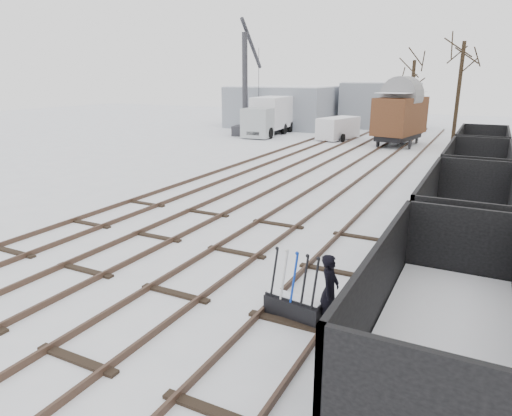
# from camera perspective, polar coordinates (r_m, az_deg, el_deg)

# --- Properties ---
(ground) EXTENTS (120.00, 120.00, 0.00)m
(ground) POSITION_cam_1_polar(r_m,az_deg,el_deg) (11.36, -10.06, -10.61)
(ground) COLOR white
(ground) RESTS_ON ground
(tracks) EXTENTS (13.90, 52.00, 0.16)m
(tracks) POSITION_cam_1_polar(r_m,az_deg,el_deg) (23.11, 10.66, 3.41)
(tracks) COLOR black
(tracks) RESTS_ON ground
(shed_left) EXTENTS (10.00, 8.00, 4.10)m
(shed_left) POSITION_cam_1_polar(r_m,az_deg,el_deg) (48.13, 3.46, 12.55)
(shed_left) COLOR gray
(shed_left) RESTS_ON ground
(shed_right) EXTENTS (7.00, 6.00, 4.50)m
(shed_right) POSITION_cam_1_polar(r_m,az_deg,el_deg) (49.16, 15.29, 12.34)
(shed_right) COLOR gray
(shed_right) RESTS_ON ground
(ground_frame) EXTENTS (1.34, 0.59, 1.49)m
(ground_frame) POSITION_cam_1_polar(r_m,az_deg,el_deg) (10.12, 4.74, -12.11)
(ground_frame) COLOR black
(ground_frame) RESTS_ON ground
(worker) EXTENTS (0.38, 0.58, 1.57)m
(worker) POSITION_cam_1_polar(r_m,az_deg,el_deg) (9.76, 9.17, -10.10)
(worker) COLOR black
(worker) RESTS_ON ground
(freight_wagon_a) EXTENTS (2.37, 5.92, 2.42)m
(freight_wagon_a) POSITION_cam_1_polar(r_m,az_deg,el_deg) (8.38, 22.25, -14.82)
(freight_wagon_a) COLOR black
(freight_wagon_a) RESTS_ON ground
(freight_wagon_b) EXTENTS (2.37, 5.92, 2.42)m
(freight_wagon_b) POSITION_cam_1_polar(r_m,az_deg,el_deg) (14.29, 24.74, -2.22)
(freight_wagon_b) COLOR black
(freight_wagon_b) RESTS_ON ground
(freight_wagon_c) EXTENTS (2.37, 5.92, 2.42)m
(freight_wagon_c) POSITION_cam_1_polar(r_m,az_deg,el_deg) (20.50, 25.72, 2.89)
(freight_wagon_c) COLOR black
(freight_wagon_c) RESTS_ON ground
(freight_wagon_d) EXTENTS (2.37, 5.92, 2.42)m
(freight_wagon_d) POSITION_cam_1_polar(r_m,az_deg,el_deg) (26.80, 26.25, 5.62)
(freight_wagon_d) COLOR black
(freight_wagon_d) RESTS_ON ground
(box_van_wagon) EXTENTS (3.61, 5.55, 3.93)m
(box_van_wagon) POSITION_cam_1_polar(r_m,az_deg,el_deg) (36.34, 17.58, 11.06)
(box_van_wagon) COLOR black
(box_van_wagon) RESTS_ON ground
(lorry) EXTENTS (2.70, 7.39, 3.30)m
(lorry) POSITION_cam_1_polar(r_m,az_deg,el_deg) (41.08, 1.63, 11.47)
(lorry) COLOR black
(lorry) RESTS_ON ground
(panel_van) EXTENTS (2.75, 4.42, 1.81)m
(panel_van) POSITION_cam_1_polar(r_m,az_deg,el_deg) (38.75, 10.23, 9.81)
(panel_van) COLOR silver
(panel_van) RESTS_ON ground
(crane) EXTENTS (2.25, 5.77, 9.71)m
(crane) POSITION_cam_1_polar(r_m,az_deg,el_deg) (40.88, -1.22, 12.65)
(crane) COLOR #2E2E33
(crane) RESTS_ON ground
(tree_far_left) EXTENTS (0.30, 0.30, 6.40)m
(tree_far_left) POSITION_cam_1_polar(r_m,az_deg,el_deg) (43.70, 18.82, 12.89)
(tree_far_left) COLOR black
(tree_far_left) RESTS_ON ground
(tree_far_right) EXTENTS (0.30, 0.30, 7.64)m
(tree_far_right) POSITION_cam_1_polar(r_m,az_deg,el_deg) (40.23, 23.97, 13.06)
(tree_far_right) COLOR black
(tree_far_right) RESTS_ON ground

